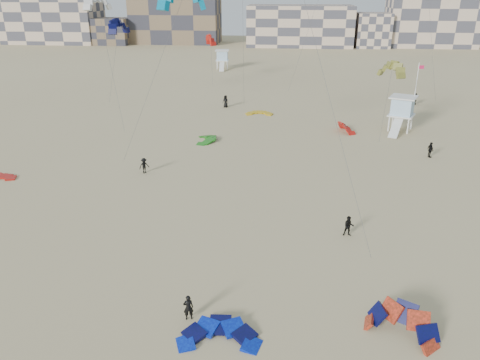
# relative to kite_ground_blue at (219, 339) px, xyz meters

# --- Properties ---
(ground) EXTENTS (320.00, 320.00, 0.00)m
(ground) POSITION_rel_kite_ground_blue_xyz_m (-3.59, 4.12, 0.00)
(ground) COLOR tan
(ground) RESTS_ON ground
(kite_ground_blue) EXTENTS (4.28, 4.50, 1.83)m
(kite_ground_blue) POSITION_rel_kite_ground_blue_xyz_m (0.00, 0.00, 0.00)
(kite_ground_blue) COLOR #0534C8
(kite_ground_blue) RESTS_ON ground
(kite_ground_orange) EXTENTS (5.52, 5.47, 4.00)m
(kite_ground_orange) POSITION_rel_kite_ground_blue_xyz_m (9.75, 1.39, 0.00)
(kite_ground_orange) COLOR #FF3A22
(kite_ground_orange) RESTS_ON ground
(kite_ground_green) EXTENTS (4.22, 3.99, 1.62)m
(kite_ground_green) POSITION_rel_kite_ground_blue_xyz_m (-6.57, 34.40, 0.00)
(kite_ground_green) COLOR #1A8117
(kite_ground_green) RESTS_ON ground
(kite_ground_red_far) EXTENTS (4.17, 4.13, 3.46)m
(kite_ground_red_far) POSITION_rel_kite_ground_blue_xyz_m (11.02, 39.92, 0.00)
(kite_ground_red_far) COLOR #B3111D
(kite_ground_red_far) RESTS_ON ground
(kite_ground_yellow) EXTENTS (3.57, 3.76, 0.61)m
(kite_ground_yellow) POSITION_rel_kite_ground_blue_xyz_m (-0.79, 47.76, 0.00)
(kite_ground_yellow) COLOR yellow
(kite_ground_yellow) RESTS_ON ground
(kitesurfer_main) EXTENTS (0.67, 0.53, 1.59)m
(kitesurfer_main) POSITION_rel_kite_ground_blue_xyz_m (-1.95, 1.48, 0.80)
(kitesurfer_main) COLOR black
(kitesurfer_main) RESTS_ON ground
(kitesurfer_b) EXTENTS (0.79, 0.62, 1.60)m
(kitesurfer_b) POSITION_rel_kite_ground_blue_xyz_m (8.16, 12.16, 0.80)
(kitesurfer_b) COLOR black
(kitesurfer_b) RESTS_ON ground
(kitesurfer_c) EXTENTS (1.18, 1.08, 1.59)m
(kitesurfer_c) POSITION_rel_kite_ground_blue_xyz_m (-10.90, 23.16, 0.79)
(kitesurfer_c) COLOR black
(kitesurfer_c) RESTS_ON ground
(kitesurfer_d) EXTENTS (0.71, 1.10, 1.74)m
(kitesurfer_d) POSITION_rel_kite_ground_blue_xyz_m (19.10, 30.86, 0.87)
(kitesurfer_d) COLOR black
(kitesurfer_d) RESTS_ON ground
(kitesurfer_e) EXTENTS (1.05, 0.84, 1.88)m
(kitesurfer_e) POSITION_rel_kite_ground_blue_xyz_m (-6.27, 51.44, 0.94)
(kitesurfer_e) COLOR black
(kitesurfer_e) RESTS_ON ground
(kitesurfer_f) EXTENTS (0.64, 1.71, 1.81)m
(kitesurfer_f) POSITION_rel_kite_ground_blue_xyz_m (23.53, 56.33, 0.91)
(kitesurfer_f) COLOR black
(kitesurfer_f) RESTS_ON ground
(kite_fly_teal_a) EXTENTS (9.66, 5.83, 17.01)m
(kite_fly_teal_a) POSITION_rel_kite_ground_blue_xyz_m (-6.43, 24.06, 16.39)
(kite_fly_teal_a) COLOR #0271A5
(kite_fly_teal_a) RESTS_ON ground
(kite_fly_grey) EXTENTS (6.81, 8.97, 15.93)m
(kite_fly_grey) POSITION_rel_kite_ground_blue_xyz_m (-20.53, 39.79, 15.48)
(kite_fly_grey) COLOR white
(kite_fly_grey) RESTS_ON ground
(kite_fly_olive) EXTENTS (5.13, 9.13, 8.52)m
(kite_fly_olive) POSITION_rel_kite_ground_blue_xyz_m (15.72, 39.28, 8.00)
(kite_fly_olive) COLOR olive
(kite_fly_olive) RESTS_ON ground
(kite_fly_navy) EXTENTS (5.08, 4.99, 12.34)m
(kite_fly_navy) POSITION_rel_kite_ground_blue_xyz_m (-22.15, 50.99, 11.74)
(kite_fly_navy) COLOR #080747
(kite_fly_navy) RESTS_ON ground
(kite_fly_red) EXTENTS (4.78, 10.07, 8.38)m
(kite_fly_red) POSITION_rel_kite_ground_blue_xyz_m (-11.37, 69.90, 8.00)
(kite_fly_red) COLOR #B3111D
(kite_fly_red) RESTS_ON ground
(lifeguard_tower_near) EXTENTS (4.15, 6.66, 4.47)m
(lifeguard_tower_near) POSITION_rel_kite_ground_blue_xyz_m (18.07, 41.31, 2.22)
(lifeguard_tower_near) COLOR white
(lifeguard_tower_near) RESTS_ON ground
(lifeguard_tower_far) EXTENTS (3.21, 5.88, 4.22)m
(lifeguard_tower_far) POSITION_rel_kite_ground_blue_xyz_m (-11.62, 87.28, 2.09)
(lifeguard_tower_far) COLOR white
(lifeguard_tower_far) RESTS_ON ground
(flagpole) EXTENTS (0.70, 0.11, 8.64)m
(flagpole) POSITION_rel_kite_ground_blue_xyz_m (19.55, 41.89, 4.52)
(flagpole) COLOR white
(flagpole) RESTS_ON ground
(condo_west_a) EXTENTS (30.00, 15.00, 14.00)m
(condo_west_a) POSITION_rel_kite_ground_blue_xyz_m (-73.59, 134.12, 7.00)
(condo_west_a) COLOR beige
(condo_west_a) RESTS_ON ground
(condo_west_b) EXTENTS (28.00, 14.00, 18.00)m
(condo_west_b) POSITION_rel_kite_ground_blue_xyz_m (-33.59, 138.12, 9.00)
(condo_west_b) COLOR brown
(condo_west_b) RESTS_ON ground
(condo_mid) EXTENTS (32.00, 16.00, 12.00)m
(condo_mid) POSITION_rel_kite_ground_blue_xyz_m (6.41, 134.12, 6.00)
(condo_mid) COLOR beige
(condo_mid) RESTS_ON ground
(condo_east) EXTENTS (26.00, 14.00, 16.00)m
(condo_east) POSITION_rel_kite_ground_blue_xyz_m (46.41, 136.12, 8.00)
(condo_east) COLOR beige
(condo_east) RESTS_ON ground
(condo_fill_left) EXTENTS (12.00, 10.00, 8.00)m
(condo_fill_left) POSITION_rel_kite_ground_blue_xyz_m (-53.59, 132.12, 4.00)
(condo_fill_left) COLOR brown
(condo_fill_left) RESTS_ON ground
(condo_fill_right) EXTENTS (10.00, 10.00, 10.00)m
(condo_fill_right) POSITION_rel_kite_ground_blue_xyz_m (28.41, 132.12, 5.00)
(condo_fill_right) COLOR beige
(condo_fill_right) RESTS_ON ground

